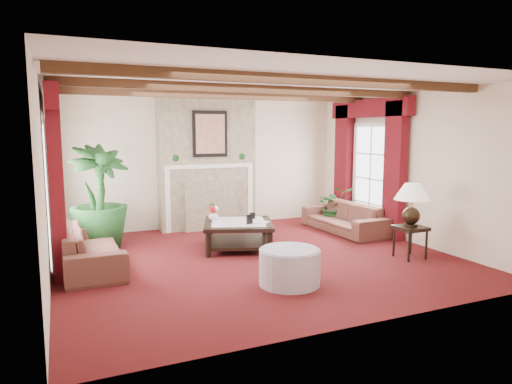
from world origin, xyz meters
name	(u,v)px	position (x,y,z in m)	size (l,w,h in m)	color
floor	(257,258)	(0.00, 0.00, 0.00)	(6.00, 6.00, 0.00)	#490D0D
ceiling	(257,85)	(0.00, 0.00, 2.70)	(6.00, 6.00, 0.00)	white
back_wall	(204,163)	(0.00, 2.75, 1.35)	(6.00, 0.02, 2.70)	beige
left_wall	(45,183)	(-3.00, 0.00, 1.35)	(0.02, 5.50, 2.70)	beige
right_wall	(408,168)	(3.00, 0.00, 1.35)	(0.02, 5.50, 2.70)	beige
ceiling_beams	(257,89)	(0.00, 0.00, 2.64)	(6.00, 3.00, 0.12)	#332110
fireplace	(206,97)	(0.00, 2.55, 2.70)	(2.00, 0.52, 2.70)	tan
french_door_left	(45,123)	(-2.97, 1.00, 2.13)	(0.10, 1.10, 2.16)	white
french_door_right	(373,125)	(2.97, 1.00, 2.13)	(0.10, 1.10, 2.16)	white
curtains_left	(51,94)	(-2.86, 1.00, 2.55)	(0.20, 2.40, 2.55)	#47090F
curtains_right	(369,103)	(2.86, 1.00, 2.55)	(0.20, 2.40, 2.55)	#47090F
sofa_left	(91,240)	(-2.44, 0.56, 0.41)	(0.61, 2.08, 0.81)	#320D18
sofa_right	(344,213)	(2.36, 1.05, 0.38)	(0.64, 1.98, 0.77)	#320D18
potted_palm	(100,219)	(-2.21, 1.70, 0.50)	(1.58, 2.03, 1.00)	black
small_plant	(335,210)	(2.56, 1.66, 0.33)	(1.01, 1.06, 0.66)	black
coffee_table	(238,235)	(-0.06, 0.66, 0.23)	(1.14, 1.14, 0.47)	black
side_table	(410,242)	(2.25, -0.95, 0.26)	(0.43, 0.43, 0.51)	black
ottoman	(289,267)	(-0.11, -1.31, 0.24)	(0.81, 0.81, 0.47)	#B5ABC1
table_lamp	(412,204)	(2.25, -0.95, 0.86)	(0.56, 0.56, 0.70)	black
flower_vase	(213,215)	(-0.39, 0.99, 0.55)	(0.22, 0.22, 0.17)	silver
book	(257,216)	(0.17, 0.38, 0.61)	(0.18, 0.15, 0.29)	black
photo_frame_a	(250,219)	(0.04, 0.39, 0.55)	(0.13, 0.02, 0.17)	black
photo_frame_b	(252,216)	(0.26, 0.79, 0.53)	(0.09, 0.02, 0.12)	black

